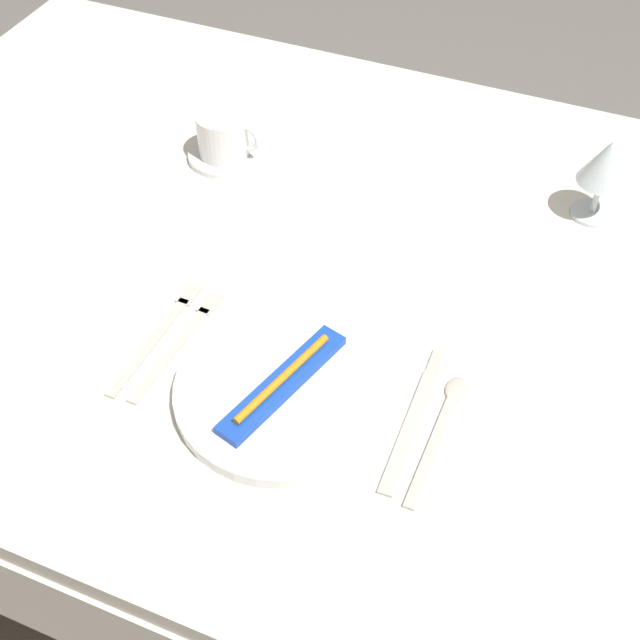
{
  "coord_description": "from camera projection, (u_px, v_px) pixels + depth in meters",
  "views": [
    {
      "loc": [
        0.27,
        -0.83,
        1.59
      ],
      "look_at": [
        -0.02,
        -0.12,
        0.76
      ],
      "focal_mm": 48.04,
      "sensor_mm": 36.0,
      "label": 1
    }
  ],
  "objects": [
    {
      "name": "spoon_soup",
      "position": [
        443.0,
        423.0,
        1.04
      ],
      "size": [
        0.03,
        0.21,
        0.01
      ],
      "color": "beige",
      "rests_on": "dining_table"
    },
    {
      "name": "ground_plane",
      "position": [
        352.0,
        534.0,
        1.76
      ],
      "size": [
        6.0,
        6.0,
        0.0
      ],
      "primitive_type": "plane",
      "color": "slate"
    },
    {
      "name": "dinner_plate",
      "position": [
        283.0,
        391.0,
        1.07
      ],
      "size": [
        0.27,
        0.27,
        0.02
      ],
      "primitive_type": "cylinder",
      "color": "white",
      "rests_on": "dining_table"
    },
    {
      "name": "dinner_knife",
      "position": [
        412.0,
        422.0,
        1.04
      ],
      "size": [
        0.02,
        0.23,
        0.0
      ],
      "color": "beige",
      "rests_on": "dining_table"
    },
    {
      "name": "wine_glass_centre",
      "position": [
        606.0,
        165.0,
        1.24
      ],
      "size": [
        0.08,
        0.08,
        0.13
      ],
      "color": "silver",
      "rests_on": "dining_table"
    },
    {
      "name": "coffee_cup_left",
      "position": [
        224.0,
        134.0,
        1.38
      ],
      "size": [
        0.11,
        0.08,
        0.07
      ],
      "color": "white",
      "rests_on": "saucer_left"
    },
    {
      "name": "dining_table",
      "position": [
        364.0,
        316.0,
        1.28
      ],
      "size": [
        1.8,
        1.11,
        0.74
      ],
      "color": "silver",
      "rests_on": "ground"
    },
    {
      "name": "saucer_left",
      "position": [
        225.0,
        155.0,
        1.41
      ],
      "size": [
        0.12,
        0.12,
        0.01
      ],
      "primitive_type": "cylinder",
      "color": "white",
      "rests_on": "dining_table"
    },
    {
      "name": "fork_inner",
      "position": [
        160.0,
        333.0,
        1.14
      ],
      "size": [
        0.02,
        0.22,
        0.0
      ],
      "color": "beige",
      "rests_on": "dining_table"
    },
    {
      "name": "fork_outer",
      "position": [
        181.0,
        340.0,
        1.13
      ],
      "size": [
        0.03,
        0.21,
        0.0
      ],
      "color": "beige",
      "rests_on": "dining_table"
    },
    {
      "name": "toothbrush_package",
      "position": [
        283.0,
        383.0,
        1.05
      ],
      "size": [
        0.09,
        0.21,
        0.02
      ],
      "color": "blue",
      "rests_on": "dinner_plate"
    }
  ]
}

